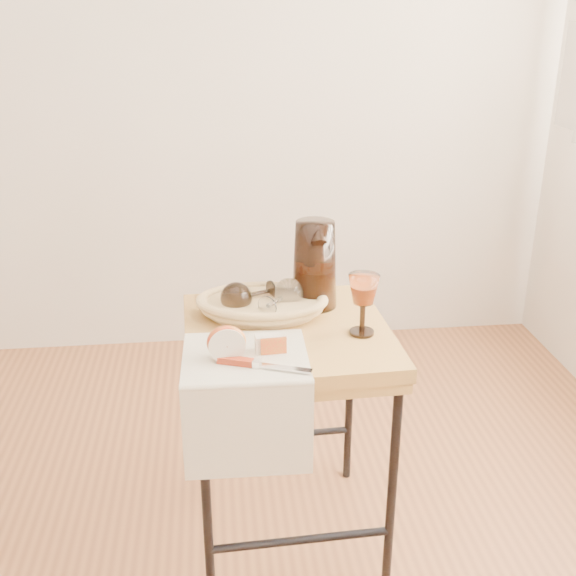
{
  "coord_description": "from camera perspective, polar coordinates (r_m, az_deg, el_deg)",
  "views": [
    {
      "loc": [
        0.32,
        -1.12,
        1.45
      ],
      "look_at": [
        0.5,
        0.47,
        0.79
      ],
      "focal_mm": 43.3,
      "sensor_mm": 36.0,
      "label": 1
    }
  ],
  "objects": [
    {
      "name": "wine_goblet",
      "position": [
        1.75,
        6.18,
        -1.36
      ],
      "size": [
        0.1,
        0.1,
        0.16
      ],
      "primitive_type": null,
      "rotation": [
        0.0,
        0.0,
        0.32
      ],
      "color": "white",
      "rests_on": "side_table"
    },
    {
      "name": "table_knife",
      "position": [
        1.6,
        -2.3,
        -6.24
      ],
      "size": [
        0.21,
        0.1,
        0.02
      ],
      "primitive_type": null,
      "rotation": [
        0.0,
        0.0,
        -0.36
      ],
      "color": "silver",
      "rests_on": "tea_towel"
    },
    {
      "name": "pitcher",
      "position": [
        1.89,
        2.2,
        1.96
      ],
      "size": [
        0.17,
        0.25,
        0.28
      ],
      "primitive_type": null,
      "rotation": [
        0.0,
        0.0,
        -0.02
      ],
      "color": "black",
      "rests_on": "side_table"
    },
    {
      "name": "apple_wedge",
      "position": [
        1.67,
        -1.63,
        -4.53
      ],
      "size": [
        0.06,
        0.04,
        0.04
      ],
      "primitive_type": "cube",
      "rotation": [
        0.0,
        0.0,
        0.07
      ],
      "color": "beige",
      "rests_on": "tea_towel"
    },
    {
      "name": "wall_back",
      "position": [
        2.94,
        -13.49,
        19.84
      ],
      "size": [
        3.6,
        0.0,
        2.7
      ],
      "primitive_type": "cube",
      "color": "beige",
      "rests_on": "ground"
    },
    {
      "name": "bread_basket",
      "position": [
        1.87,
        -2.14,
        -1.51
      ],
      "size": [
        0.33,
        0.25,
        0.05
      ],
      "primitive_type": null,
      "rotation": [
        0.0,
        0.0,
        -0.1
      ],
      "color": "#A78E4F",
      "rests_on": "side_table"
    },
    {
      "name": "apple_half",
      "position": [
        1.63,
        -5.08,
        -4.46
      ],
      "size": [
        0.1,
        0.05,
        0.09
      ],
      "primitive_type": "ellipsoid",
      "rotation": [
        0.0,
        0.0,
        0.05
      ],
      "color": "#B8030E",
      "rests_on": "tea_towel"
    },
    {
      "name": "goblet_lying_b",
      "position": [
        1.84,
        -0.68,
        -0.87
      ],
      "size": [
        0.15,
        0.16,
        0.08
      ],
      "primitive_type": null,
      "rotation": [
        0.0,
        0.0,
        0.9
      ],
      "color": "white",
      "rests_on": "bread_basket"
    },
    {
      "name": "goblet_lying_a",
      "position": [
        1.87,
        -3.03,
        -0.55
      ],
      "size": [
        0.16,
        0.13,
        0.08
      ],
      "primitive_type": null,
      "rotation": [
        0.0,
        0.0,
        3.53
      ],
      "color": "#33261B",
      "rests_on": "bread_basket"
    },
    {
      "name": "side_table",
      "position": [
        1.97,
        -0.07,
        -12.11
      ],
      "size": [
        0.55,
        0.55,
        0.67
      ],
      "primitive_type": null,
      "rotation": [
        0.0,
        0.0,
        0.04
      ],
      "color": "brown",
      "rests_on": "floor"
    },
    {
      "name": "tea_towel",
      "position": [
        1.66,
        -3.54,
        -5.67
      ],
      "size": [
        0.3,
        0.27,
        0.01
      ],
      "primitive_type": "cube",
      "rotation": [
        0.0,
        0.0,
        -0.02
      ],
      "color": "white",
      "rests_on": "side_table"
    }
  ]
}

